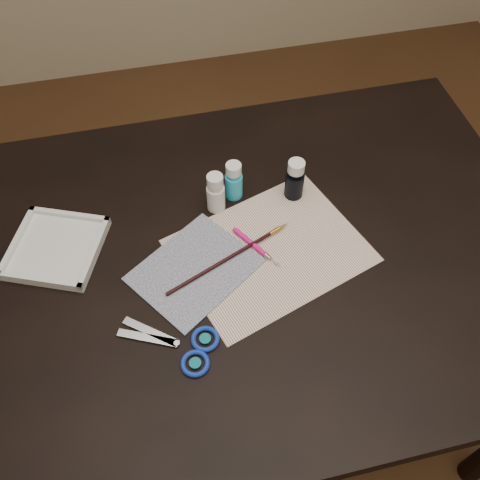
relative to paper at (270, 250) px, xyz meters
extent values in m
cube|color=#422614|center=(-0.06, 0.00, -0.76)|extent=(3.50, 3.50, 0.02)
cube|color=black|center=(-0.06, 0.00, -0.38)|extent=(1.30, 0.90, 0.75)
cube|color=white|center=(0.00, 0.00, 0.00)|extent=(0.44, 0.39, 0.00)
cube|color=#12193B|center=(-0.16, -0.01, 0.00)|extent=(0.29, 0.28, 0.00)
cylinder|color=silver|center=(-0.08, 0.14, 0.05)|extent=(0.05, 0.05, 0.10)
cylinder|color=#22AAD0|center=(-0.04, 0.17, 0.05)|extent=(0.04, 0.04, 0.09)
cylinder|color=black|center=(0.09, 0.14, 0.05)|extent=(0.05, 0.05, 0.10)
cube|color=silver|center=(-0.43, 0.10, 0.01)|extent=(0.23, 0.23, 0.02)
camera|label=1|loc=(-0.20, -0.61, 0.90)|focal=40.00mm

